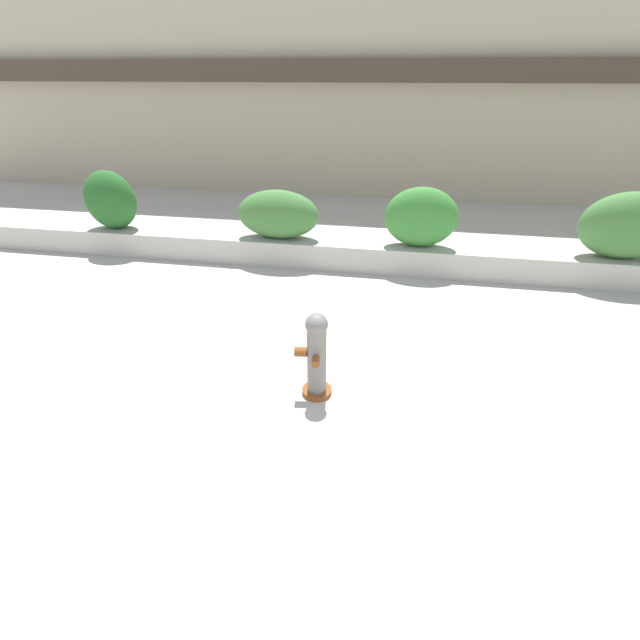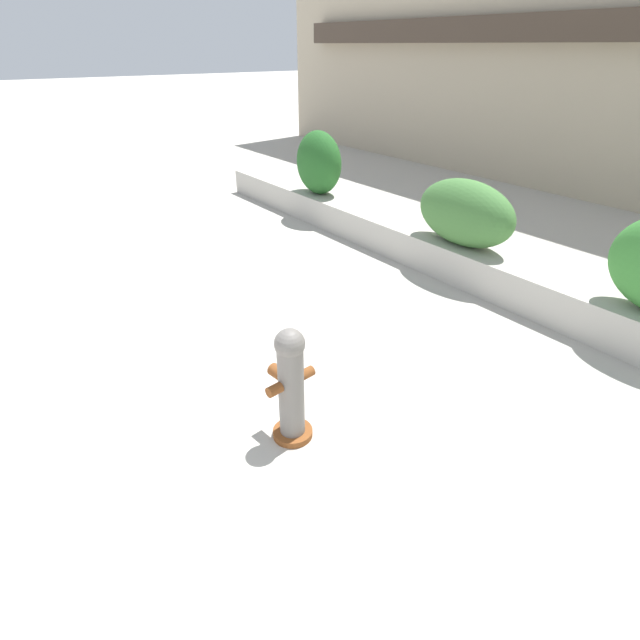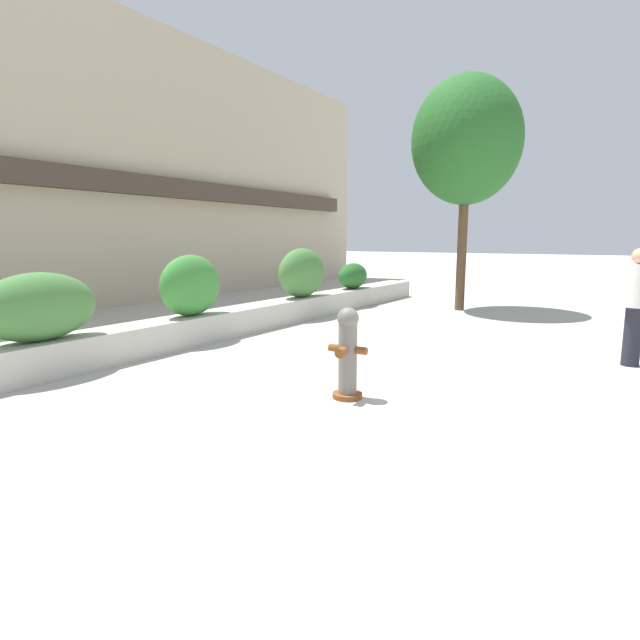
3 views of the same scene
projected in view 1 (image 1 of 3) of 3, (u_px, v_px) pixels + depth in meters
name	position (u px, v px, depth m)	size (l,w,h in m)	color
ground_plane	(434.00, 592.00, 3.16)	(120.00, 120.00, 0.00)	#B2ADA3
building_facade	(429.00, 43.00, 11.36)	(30.00, 1.36, 8.00)	tan
planter_wall_low	(418.00, 258.00, 8.14)	(18.00, 0.70, 0.50)	#B7B2A8
hedge_bush_0	(110.00, 200.00, 8.65)	(1.07, 0.70, 1.16)	#235B23
hedge_bush_1	(278.00, 214.00, 8.19)	(1.59, 0.70, 0.92)	#427538
hedge_bush_2	(421.00, 217.00, 7.75)	(1.31, 0.62, 1.08)	#387F33
hedge_bush_3	(629.00, 226.00, 7.22)	(1.59, 0.70, 1.14)	#427538
fire_hydrant	(316.00, 355.00, 4.84)	(0.45, 0.48, 1.08)	brown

